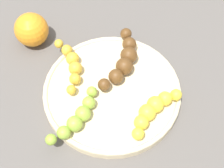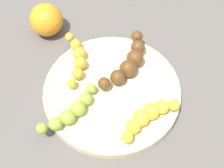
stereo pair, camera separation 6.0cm
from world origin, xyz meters
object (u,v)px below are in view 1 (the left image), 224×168
object	(u,v)px
fruit_bowl	(112,91)
banana_spotted	(71,64)
orange_fruit	(32,30)
banana_overripe	(123,60)
banana_green	(77,117)
banana_yellow	(153,110)

from	to	relation	value
fruit_bowl	banana_spotted	xyz separation A→B (m)	(0.10, 0.03, 0.02)
fruit_bowl	orange_fruit	xyz separation A→B (m)	(0.23, 0.04, 0.03)
banana_overripe	banana_green	world-z (taller)	banana_overripe
banana_green	banana_overripe	bearing A→B (deg)	90.54
banana_green	fruit_bowl	bearing A→B (deg)	82.32
banana_spotted	orange_fruit	bearing A→B (deg)	119.21
fruit_bowl	banana_overripe	size ratio (longest dim) A/B	1.87
banana_spotted	banana_green	world-z (taller)	banana_green
fruit_bowl	banana_green	size ratio (longest dim) A/B	2.01
fruit_bowl	banana_spotted	size ratio (longest dim) A/B	2.12
banana_overripe	fruit_bowl	bearing A→B (deg)	-92.40
banana_spotted	banana_overripe	bearing A→B (deg)	-12.97
banana_overripe	banana_spotted	xyz separation A→B (m)	(0.07, 0.09, -0.00)
banana_yellow	banana_overripe	bearing A→B (deg)	-21.97
banana_spotted	orange_fruit	distance (m)	0.13
banana_yellow	fruit_bowl	bearing A→B (deg)	7.29
banana_overripe	banana_spotted	bearing A→B (deg)	-156.83
banana_green	orange_fruit	distance (m)	0.24
banana_overripe	banana_yellow	xyz separation A→B (m)	(-0.12, 0.04, -0.00)
fruit_bowl	banana_overripe	bearing A→B (deg)	-63.97
banana_overripe	banana_spotted	world-z (taller)	banana_overripe
banana_green	orange_fruit	world-z (taller)	orange_fruit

